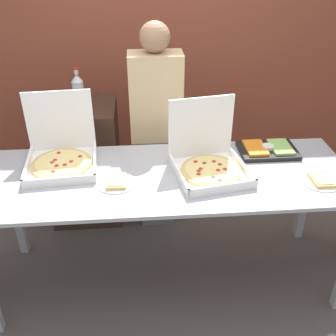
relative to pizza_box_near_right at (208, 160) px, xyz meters
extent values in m
plane|color=#514C47|center=(-0.26, -0.04, -0.98)|extent=(16.00, 16.00, 0.00)
cube|color=brown|center=(-0.26, 1.66, 0.42)|extent=(10.00, 0.06, 2.80)
cube|color=#A8AAB2|center=(-0.26, -0.04, -0.09)|extent=(2.37, 0.84, 0.02)
cube|color=#A8AAB2|center=(-1.40, 0.33, -0.54)|extent=(0.06, 0.06, 0.88)
cube|color=#A8AAB2|center=(0.87, 0.33, -0.54)|extent=(0.06, 0.06, 0.88)
cube|color=white|center=(0.01, -0.06, -0.07)|extent=(0.51, 0.51, 0.02)
cube|color=white|center=(0.05, -0.26, -0.04)|extent=(0.43, 0.09, 0.04)
cube|color=white|center=(-0.20, -0.09, -0.04)|extent=(0.09, 0.43, 0.04)
cube|color=white|center=(0.22, -0.02, -0.04)|extent=(0.09, 0.43, 0.04)
cube|color=white|center=(-0.03, 0.17, 0.15)|extent=(0.43, 0.09, 0.42)
cylinder|color=#DBB26B|center=(0.01, -0.06, -0.05)|extent=(0.39, 0.39, 0.02)
cylinder|color=#F4D67F|center=(0.01, -0.06, -0.04)|extent=(0.33, 0.33, 0.00)
cylinder|color=#B22D23|center=(0.10, -0.07, -0.03)|extent=(0.03, 0.03, 0.00)
cylinder|color=#B22D23|center=(0.08, -0.01, -0.03)|extent=(0.03, 0.03, 0.00)
cylinder|color=#B22D23|center=(0.04, 0.03, -0.03)|extent=(0.03, 0.03, 0.00)
cylinder|color=#B22D23|center=(-0.02, 0.02, -0.03)|extent=(0.03, 0.03, 0.00)
cylinder|color=#B22D23|center=(-0.08, 0.04, -0.03)|extent=(0.03, 0.03, 0.00)
cylinder|color=#B22D23|center=(-0.06, -0.05, -0.03)|extent=(0.03, 0.03, 0.00)
cylinder|color=#B22D23|center=(-0.07, -0.08, -0.03)|extent=(0.03, 0.03, 0.00)
cylinder|color=#B22D23|center=(-0.08, -0.11, -0.03)|extent=(0.03, 0.03, 0.00)
cylinder|color=#B22D23|center=(0.01, -0.15, -0.03)|extent=(0.03, 0.03, 0.00)
cylinder|color=#B22D23|center=(0.04, -0.19, -0.03)|extent=(0.03, 0.03, 0.00)
cylinder|color=#B22D23|center=(0.05, -0.08, -0.03)|extent=(0.03, 0.03, 0.00)
cube|color=white|center=(-0.95, 0.11, -0.07)|extent=(0.48, 0.48, 0.02)
cube|color=white|center=(-0.93, -0.11, -0.04)|extent=(0.44, 0.05, 0.04)
cube|color=white|center=(-1.16, 0.09, -0.04)|extent=(0.05, 0.44, 0.04)
cube|color=white|center=(-0.73, 0.13, -0.04)|extent=(0.05, 0.44, 0.04)
cube|color=white|center=(-0.96, 0.34, 0.15)|extent=(0.44, 0.05, 0.42)
cylinder|color=#DBB26B|center=(-0.95, 0.11, -0.05)|extent=(0.39, 0.39, 0.02)
cylinder|color=#F4D67F|center=(-0.95, 0.11, -0.04)|extent=(0.34, 0.34, 0.00)
cylinder|color=#B22D23|center=(-0.88, 0.11, -0.03)|extent=(0.03, 0.03, 0.00)
cylinder|color=#B22D23|center=(-0.83, 0.17, -0.03)|extent=(0.03, 0.03, 0.00)
cylinder|color=#B22D23|center=(-0.98, 0.23, -0.03)|extent=(0.03, 0.03, 0.00)
cylinder|color=#B22D23|center=(-0.99, 0.14, -0.03)|extent=(0.03, 0.03, 0.00)
cylinder|color=#B22D23|center=(-1.01, 0.11, -0.03)|extent=(0.03, 0.03, 0.00)
cylinder|color=#B22D23|center=(-0.97, 0.06, -0.03)|extent=(0.03, 0.03, 0.00)
cylinder|color=#B22D23|center=(-0.98, -0.01, -0.03)|extent=(0.03, 0.03, 0.00)
cylinder|color=#B22D23|center=(-0.92, 0.07, -0.03)|extent=(0.03, 0.03, 0.00)
cylinder|color=white|center=(0.67, -0.20, -0.07)|extent=(0.24, 0.24, 0.01)
cube|color=#DBB26B|center=(0.67, -0.20, -0.06)|extent=(0.12, 0.17, 0.02)
cube|color=#F4D67F|center=(0.67, -0.21, -0.05)|extent=(0.09, 0.12, 0.01)
cylinder|color=white|center=(-0.59, -0.11, -0.07)|extent=(0.24, 0.24, 0.01)
cube|color=#DBB26B|center=(-0.59, -0.11, -0.06)|extent=(0.12, 0.17, 0.02)
cube|color=#F4D67F|center=(-0.59, -0.12, -0.05)|extent=(0.09, 0.12, 0.01)
cube|color=black|center=(0.46, 0.20, -0.06)|extent=(0.40, 0.28, 0.03)
cube|color=orange|center=(0.37, 0.20, -0.04)|extent=(0.14, 0.22, 0.02)
cube|color=#8CC65B|center=(0.55, 0.20, -0.04)|extent=(0.14, 0.22, 0.02)
cylinder|color=white|center=(0.46, 0.20, -0.04)|extent=(0.08, 0.08, 0.02)
cube|color=#382319|center=(-0.91, 0.82, -0.46)|extent=(0.59, 0.53, 1.04)
cylinder|color=#B7BCC1|center=(-0.89, 0.79, 0.17)|extent=(0.09, 0.09, 0.21)
cone|color=#B7BCC1|center=(-0.89, 0.79, 0.30)|extent=(0.09, 0.09, 0.05)
cylinder|color=#B7BCC1|center=(-0.89, 0.79, 0.35)|extent=(0.03, 0.03, 0.04)
cylinder|color=red|center=(-0.89, 0.79, 0.37)|extent=(0.03, 0.03, 0.01)
cylinder|color=silver|center=(-1.07, 0.81, 0.12)|extent=(0.07, 0.07, 0.12)
cylinder|color=silver|center=(-1.07, 0.81, 0.18)|extent=(0.06, 0.06, 0.00)
cylinder|color=#334CB2|center=(-0.97, 0.64, 0.12)|extent=(0.07, 0.07, 0.12)
cylinder|color=silver|center=(-0.97, 0.64, 0.18)|extent=(0.06, 0.06, 0.00)
cube|color=slate|center=(-0.30, 0.66, -0.57)|extent=(0.28, 0.20, 0.82)
cube|color=#D1B27F|center=(-0.30, 0.66, 0.17)|extent=(0.40, 0.22, 0.67)
sphere|color=#9E7556|center=(-0.30, 0.66, 0.62)|extent=(0.22, 0.22, 0.22)
camera|label=1|loc=(-0.43, -2.14, 1.26)|focal=42.00mm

